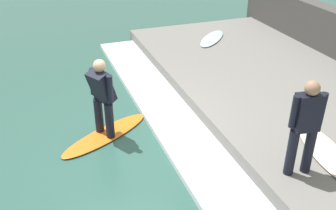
{
  "coord_description": "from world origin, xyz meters",
  "views": [
    {
      "loc": [
        -1.35,
        -6.12,
        4.25
      ],
      "look_at": [
        0.88,
        0.0,
        0.7
      ],
      "focal_mm": 42.0,
      "sensor_mm": 36.0,
      "label": 1
    }
  ],
  "objects_px": {
    "surfboard_spare": "(212,38)",
    "surfer_riding": "(102,94)",
    "surfboard_riding": "(106,135)",
    "surfer_waiting_near": "(305,124)",
    "surfboard_waiting_near": "(327,152)"
  },
  "relations": [
    {
      "from": "surfboard_spare",
      "to": "surfer_riding",
      "type": "bearing_deg",
      "value": -138.36
    },
    {
      "from": "surfboard_riding",
      "to": "surfer_riding",
      "type": "relative_size",
      "value": 1.33
    },
    {
      "from": "surfer_waiting_near",
      "to": "surfboard_waiting_near",
      "type": "distance_m",
      "value": 1.18
    },
    {
      "from": "surfer_waiting_near",
      "to": "surfboard_waiting_near",
      "type": "height_order",
      "value": "surfer_waiting_near"
    },
    {
      "from": "surfboard_riding",
      "to": "surfboard_spare",
      "type": "height_order",
      "value": "surfboard_spare"
    },
    {
      "from": "surfboard_riding",
      "to": "surfer_waiting_near",
      "type": "xyz_separation_m",
      "value": [
        2.51,
        -2.61,
        1.22
      ]
    },
    {
      "from": "surfboard_riding",
      "to": "surfboard_spare",
      "type": "bearing_deg",
      "value": 41.64
    },
    {
      "from": "surfboard_riding",
      "to": "surfboard_waiting_near",
      "type": "xyz_separation_m",
      "value": [
        3.29,
        -2.38,
        0.36
      ]
    },
    {
      "from": "surfer_waiting_near",
      "to": "surfboard_waiting_near",
      "type": "relative_size",
      "value": 0.82
    },
    {
      "from": "surfer_riding",
      "to": "surfboard_spare",
      "type": "bearing_deg",
      "value": 41.64
    },
    {
      "from": "surfer_riding",
      "to": "surfboard_riding",
      "type": "bearing_deg",
      "value": -90.0
    },
    {
      "from": "surfboard_waiting_near",
      "to": "surfboard_spare",
      "type": "distance_m",
      "value": 5.98
    },
    {
      "from": "surfboard_waiting_near",
      "to": "surfer_waiting_near",
      "type": "bearing_deg",
      "value": -163.6
    },
    {
      "from": "surfer_riding",
      "to": "surfboard_waiting_near",
      "type": "height_order",
      "value": "surfer_riding"
    },
    {
      "from": "surfer_riding",
      "to": "surfboard_spare",
      "type": "xyz_separation_m",
      "value": [
        4.0,
        3.56,
        -0.53
      ]
    }
  ]
}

